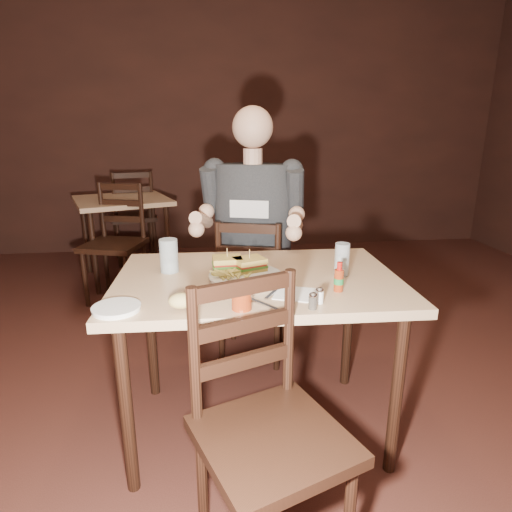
{
  "coord_description": "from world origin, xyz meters",
  "views": [
    {
      "loc": [
        -0.48,
        -1.54,
        1.39
      ],
      "look_at": [
        -0.25,
        0.25,
        0.85
      ],
      "focal_mm": 30.0,
      "sensor_mm": 36.0,
      "label": 1
    }
  ],
  "objects": [
    {
      "name": "knife",
      "position": [
        -0.29,
        -0.09,
        0.78
      ],
      "size": [
        0.14,
        0.18,
        0.01
      ],
      "primitive_type": "cube",
      "rotation": [
        0.0,
        0.0,
        0.64
      ],
      "color": "silver",
      "rests_on": "napkin"
    },
    {
      "name": "room_shell",
      "position": [
        0.0,
        0.0,
        1.4
      ],
      "size": [
        7.0,
        7.0,
        7.0
      ],
      "color": "black",
      "rests_on": "ground"
    },
    {
      "name": "napkin",
      "position": [
        -0.13,
        -0.02,
        0.77
      ],
      "size": [
        0.21,
        0.2,
        0.0
      ],
      "primitive_type": "cube",
      "rotation": [
        0.0,
        0.0,
        -0.37
      ],
      "color": "white",
      "rests_on": "main_table"
    },
    {
      "name": "hot_sauce",
      "position": [
        0.04,
        -0.01,
        0.83
      ],
      "size": [
        0.04,
        0.04,
        0.12
      ],
      "primitive_type": null,
      "rotation": [
        0.0,
        0.0,
        -0.03
      ],
      "color": "maroon",
      "rests_on": "main_table"
    },
    {
      "name": "bread_roll",
      "position": [
        -0.57,
        -0.13,
        0.81
      ],
      "size": [
        0.09,
        0.08,
        0.05
      ],
      "primitive_type": "ellipsoid",
      "rotation": [
        0.0,
        0.0,
        -0.03
      ],
      "color": "tan",
      "rests_on": "side_plate"
    },
    {
      "name": "main_table",
      "position": [
        -0.25,
        0.2,
        0.69
      ],
      "size": [
        1.25,
        0.86,
        0.77
      ],
      "rotation": [
        0.0,
        0.0,
        -0.03
      ],
      "color": "tan",
      "rests_on": "ground"
    },
    {
      "name": "glass_right",
      "position": [
        0.12,
        0.18,
        0.84
      ],
      "size": [
        0.07,
        0.07,
        0.14
      ],
      "primitive_type": "cylinder",
      "rotation": [
        0.0,
        0.0,
        -0.03
      ],
      "color": "silver",
      "rests_on": "main_table"
    },
    {
      "name": "bg_table",
      "position": [
        -1.21,
        2.5,
        0.68
      ],
      "size": [
        1.02,
        1.02,
        0.77
      ],
      "rotation": [
        0.0,
        0.0,
        0.34
      ],
      "color": "tan",
      "rests_on": "ground"
    },
    {
      "name": "bg_chair_far",
      "position": [
        -1.21,
        3.05,
        0.49
      ],
      "size": [
        0.56,
        0.59,
        0.97
      ],
      "primitive_type": null,
      "rotation": [
        0.0,
        0.0,
        3.39
      ],
      "color": "black",
      "rests_on": "ground"
    },
    {
      "name": "salt_shaker",
      "position": [
        -0.06,
        -0.12,
        0.8
      ],
      "size": [
        0.03,
        0.03,
        0.06
      ],
      "primitive_type": null,
      "rotation": [
        0.0,
        0.0,
        -0.03
      ],
      "color": "white",
      "rests_on": "main_table"
    },
    {
      "name": "fries_pile",
      "position": [
        -0.36,
        0.17,
        0.81
      ],
      "size": [
        0.23,
        0.17,
        0.04
      ],
      "primitive_type": null,
      "rotation": [
        0.0,
        0.0,
        -0.03
      ],
      "color": "#D3C659",
      "rests_on": "dinner_plate"
    },
    {
      "name": "diner",
      "position": [
        -0.2,
        0.85,
        0.99
      ],
      "size": [
        0.71,
        0.63,
        1.05
      ],
      "primitive_type": null,
      "rotation": [
        0.0,
        0.0,
        -0.28
      ],
      "color": "#2D2F32",
      "rests_on": "chair_far"
    },
    {
      "name": "ketchup_dollop",
      "position": [
        -0.23,
        0.24,
        0.79
      ],
      "size": [
        0.04,
        0.04,
        0.01
      ],
      "primitive_type": "ellipsoid",
      "rotation": [
        0.0,
        0.0,
        -0.03
      ],
      "color": "maroon",
      "rests_on": "dinner_plate"
    },
    {
      "name": "sandwich_right",
      "position": [
        -0.28,
        0.23,
        0.84
      ],
      "size": [
        0.16,
        0.14,
        0.11
      ],
      "primitive_type": null,
      "rotation": [
        0.0,
        0.0,
        0.35
      ],
      "color": "gold",
      "rests_on": "dinner_plate"
    },
    {
      "name": "glass_left",
      "position": [
        -0.64,
        0.32,
        0.85
      ],
      "size": [
        0.08,
        0.08,
        0.15
      ],
      "primitive_type": "cylinder",
      "rotation": [
        0.0,
        0.0,
        -0.03
      ],
      "color": "silver",
      "rests_on": "main_table"
    },
    {
      "name": "pepper_shaker",
      "position": [
        -0.1,
        -0.17,
        0.8
      ],
      "size": [
        0.03,
        0.03,
        0.06
      ],
      "primitive_type": null,
      "rotation": [
        0.0,
        0.0,
        -0.03
      ],
      "color": "#38332D",
      "rests_on": "main_table"
    },
    {
      "name": "fork",
      "position": [
        -0.21,
        0.01,
        0.78
      ],
      "size": [
        0.11,
        0.16,
        0.01
      ],
      "primitive_type": "cube",
      "rotation": [
        0.0,
        0.0,
        -0.56
      ],
      "color": "silver",
      "rests_on": "napkin"
    },
    {
      "name": "dinner_plate",
      "position": [
        -0.31,
        0.17,
        0.78
      ],
      "size": [
        0.31,
        0.31,
        0.02
      ],
      "primitive_type": "cylinder",
      "rotation": [
        0.0,
        0.0,
        -0.03
      ],
      "color": "white",
      "rests_on": "main_table"
    },
    {
      "name": "bg_chair_near",
      "position": [
        -1.21,
        1.95,
        0.48
      ],
      "size": [
        0.56,
        0.58,
        0.95
      ],
      "primitive_type": null,
      "rotation": [
        0.0,
        0.0,
        -0.28
      ],
      "color": "black",
      "rests_on": "ground"
    },
    {
      "name": "syrup_dispenser",
      "position": [
        -0.35,
        -0.13,
        0.82
      ],
      "size": [
        0.08,
        0.08,
        0.1
      ],
      "primitive_type": null,
      "rotation": [
        0.0,
        0.0,
        -0.03
      ],
      "color": "maroon",
      "rests_on": "main_table"
    },
    {
      "name": "sandwich_left",
      "position": [
        -0.38,
        0.26,
        0.84
      ],
      "size": [
        0.13,
        0.11,
        0.11
      ],
      "primitive_type": null,
      "rotation": [
        0.0,
        0.0,
        0.03
      ],
      "color": "gold",
      "rests_on": "dinner_plate"
    },
    {
      "name": "side_plate",
      "position": [
        -0.79,
        -0.09,
        0.78
      ],
      "size": [
        0.17,
        0.17,
        0.01
      ],
      "primitive_type": "cylinder",
      "rotation": [
        0.0,
        0.0,
        -0.03
      ],
      "color": "white",
      "rests_on": "main_table"
    },
    {
      "name": "chair_near",
      "position": [
        -0.29,
        -0.45,
        0.47
      ],
      "size": [
        0.57,
        0.59,
        0.94
      ],
      "primitive_type": null,
      "rotation": [
        0.0,
        0.0,
        0.36
      ],
      "color": "black",
      "rests_on": "ground"
    },
    {
      "name": "chair_far",
      "position": [
        -0.19,
        0.9,
        0.45
      ],
      "size": [
        0.52,
        0.55,
        0.9
      ],
      "primitive_type": null,
      "rotation": [
        0.0,
        0.0,
        2.86
      ],
      "color": "black",
      "rests_on": "ground"
    }
  ]
}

